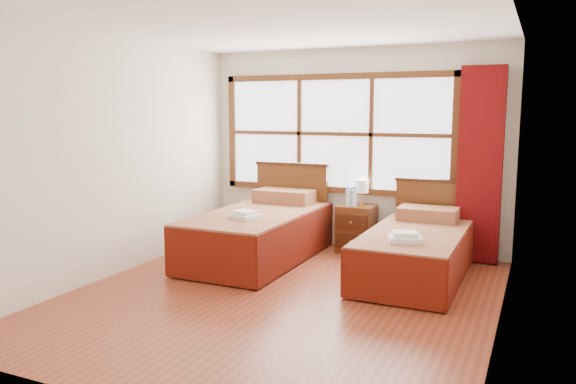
% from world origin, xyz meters
% --- Properties ---
extents(floor, '(4.50, 4.50, 0.00)m').
position_xyz_m(floor, '(0.00, 0.00, 0.00)').
color(floor, brown).
rests_on(floor, ground).
extents(ceiling, '(4.50, 4.50, 0.00)m').
position_xyz_m(ceiling, '(0.00, 0.00, 2.60)').
color(ceiling, white).
rests_on(ceiling, wall_back).
extents(wall_back, '(4.00, 0.00, 4.00)m').
position_xyz_m(wall_back, '(0.00, 2.25, 1.30)').
color(wall_back, silver).
rests_on(wall_back, floor).
extents(wall_left, '(0.00, 4.50, 4.50)m').
position_xyz_m(wall_left, '(-2.00, 0.00, 1.30)').
color(wall_left, silver).
rests_on(wall_left, floor).
extents(wall_right, '(0.00, 4.50, 4.50)m').
position_xyz_m(wall_right, '(2.00, 0.00, 1.30)').
color(wall_right, silver).
rests_on(wall_right, floor).
extents(window, '(3.16, 0.06, 1.56)m').
position_xyz_m(window, '(-0.25, 2.21, 1.50)').
color(window, white).
rests_on(window, wall_back).
extents(curtain, '(0.50, 0.16, 2.30)m').
position_xyz_m(curtain, '(1.60, 2.11, 1.17)').
color(curtain, '#63090B').
rests_on(curtain, wall_back).
extents(bed_left, '(1.13, 2.20, 1.11)m').
position_xyz_m(bed_left, '(-0.84, 1.20, 0.34)').
color(bed_left, '#361A0B').
rests_on(bed_left, floor).
extents(bed_right, '(1.01, 2.03, 0.98)m').
position_xyz_m(bed_right, '(1.07, 1.20, 0.30)').
color(bed_right, '#361A0B').
rests_on(bed_right, floor).
extents(nightstand, '(0.45, 0.45, 0.61)m').
position_xyz_m(nightstand, '(0.14, 1.99, 0.30)').
color(nightstand, '#552C12').
rests_on(nightstand, floor).
extents(towels_left, '(0.35, 0.33, 0.09)m').
position_xyz_m(towels_left, '(-0.80, 0.73, 0.63)').
color(towels_left, white).
rests_on(towels_left, bed_left).
extents(towels_right, '(0.40, 0.38, 0.10)m').
position_xyz_m(towels_right, '(1.06, 0.65, 0.56)').
color(towels_right, white).
rests_on(towels_right, bed_right).
extents(lamp, '(0.17, 0.17, 0.32)m').
position_xyz_m(lamp, '(0.18, 2.07, 0.83)').
color(lamp, '#C4893E').
rests_on(lamp, nightstand).
extents(bottle_near, '(0.06, 0.06, 0.24)m').
position_xyz_m(bottle_near, '(0.06, 1.90, 0.72)').
color(bottle_near, '#C3DFFB').
rests_on(bottle_near, nightstand).
extents(bottle_far, '(0.07, 0.07, 0.25)m').
position_xyz_m(bottle_far, '(0.12, 1.92, 0.72)').
color(bottle_far, '#C3DFFB').
rests_on(bottle_far, nightstand).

